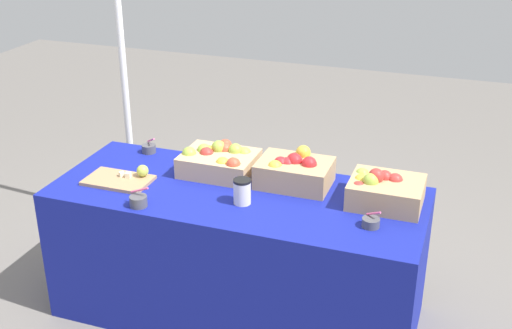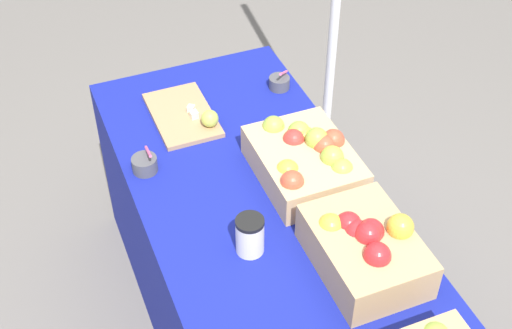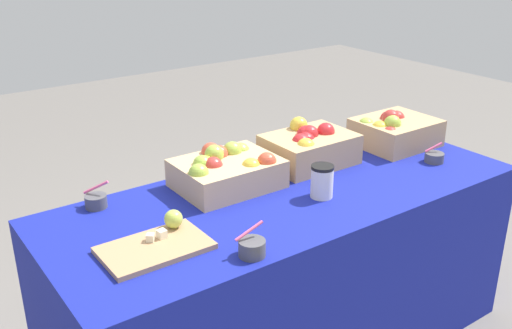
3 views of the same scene
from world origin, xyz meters
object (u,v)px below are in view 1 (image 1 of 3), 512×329
object	(u,v)px
apple_crate_middle	(294,171)
tent_pole	(124,80)
sample_bowl_near	(149,148)
sample_bowl_mid	(371,222)
sample_bowl_far	(138,201)
apple_crate_left	(383,190)
apple_crate_right	(219,161)
coffee_cup	(242,191)
cutting_board_front	(122,179)

from	to	relation	value
apple_crate_middle	tent_pole	distance (m)	1.43
apple_crate_middle	sample_bowl_near	xyz separation A→B (m)	(-0.91, 0.13, -0.05)
sample_bowl_mid	sample_bowl_far	xyz separation A→B (m)	(-1.10, -0.18, 0.01)
apple_crate_left	sample_bowl_far	bearing A→B (deg)	-158.96
apple_crate_left	sample_bowl_mid	bearing A→B (deg)	-92.68
sample_bowl_near	sample_bowl_far	distance (m)	0.66
sample_bowl_near	apple_crate_right	bearing A→B (deg)	-13.71
sample_bowl_far	coffee_cup	size ratio (longest dim) A/B	0.81
apple_crate_left	apple_crate_middle	bearing A→B (deg)	173.22
apple_crate_right	tent_pole	distance (m)	1.06
apple_crate_middle	tent_pole	xyz separation A→B (m)	(-1.30, 0.56, 0.19)
sample_bowl_near	sample_bowl_mid	distance (m)	1.43
apple_crate_right	sample_bowl_near	size ratio (longest dim) A/B	3.85
apple_crate_left	sample_bowl_far	distance (m)	1.19
apple_crate_left	apple_crate_middle	size ratio (longest dim) A/B	0.94
sample_bowl_mid	sample_bowl_far	size ratio (longest dim) A/B	0.82
apple_crate_left	sample_bowl_near	world-z (taller)	apple_crate_left
sample_bowl_far	tent_pole	world-z (taller)	tent_pole
coffee_cup	apple_crate_middle	bearing A→B (deg)	58.01
coffee_cup	apple_crate_left	bearing A→B (deg)	19.53
sample_bowl_near	tent_pole	size ratio (longest dim) A/B	0.05
sample_bowl_near	cutting_board_front	bearing A→B (deg)	-82.44
apple_crate_middle	coffee_cup	size ratio (longest dim) A/B	2.92
cutting_board_front	sample_bowl_mid	xyz separation A→B (m)	(1.31, -0.04, 0.01)
apple_crate_right	tent_pole	xyz separation A→B (m)	(-0.88, 0.55, 0.20)
sample_bowl_near	sample_bowl_far	size ratio (longest dim) A/B	0.98
apple_crate_left	cutting_board_front	world-z (taller)	apple_crate_left
apple_crate_middle	sample_bowl_mid	xyz separation A→B (m)	(0.46, -0.30, -0.06)
apple_crate_left	apple_crate_middle	xyz separation A→B (m)	(-0.47, 0.06, 0.00)
apple_crate_middle	tent_pole	world-z (taller)	tent_pole
apple_crate_middle	apple_crate_right	xyz separation A→B (m)	(-0.42, 0.01, -0.01)
tent_pole	sample_bowl_mid	bearing A→B (deg)	-26.27
sample_bowl_near	apple_crate_left	bearing A→B (deg)	-7.53
coffee_cup	cutting_board_front	bearing A→B (deg)	178.41
apple_crate_middle	sample_bowl_mid	distance (m)	0.55
sample_bowl_near	coffee_cup	bearing A→B (deg)	-29.39
apple_crate_middle	cutting_board_front	bearing A→B (deg)	-162.72
sample_bowl_far	coffee_cup	distance (m)	0.50
apple_crate_left	sample_bowl_near	size ratio (longest dim) A/B	3.47
coffee_cup	tent_pole	bearing A→B (deg)	142.92
apple_crate_middle	sample_bowl_near	bearing A→B (deg)	172.09
sample_bowl_mid	tent_pole	bearing A→B (deg)	153.73
apple_crate_left	coffee_cup	xyz separation A→B (m)	(-0.65, -0.23, -0.01)
apple_crate_middle	sample_bowl_far	distance (m)	0.80
sample_bowl_mid	sample_bowl_near	bearing A→B (deg)	162.48
apple_crate_left	apple_crate_middle	distance (m)	0.47
tent_pole	sample_bowl_near	bearing A→B (deg)	-48.12
apple_crate_right	sample_bowl_mid	xyz separation A→B (m)	(0.87, -0.31, -0.05)
cutting_board_front	sample_bowl_mid	world-z (taller)	sample_bowl_mid
apple_crate_right	sample_bowl_far	size ratio (longest dim) A/B	3.76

